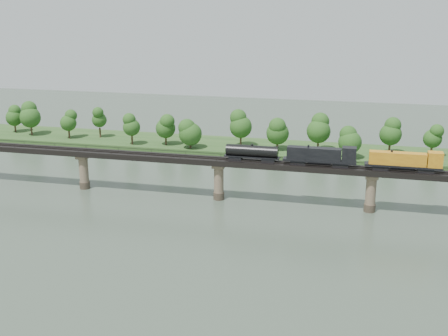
# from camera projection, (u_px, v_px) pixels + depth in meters

# --- Properties ---
(ground) EXTENTS (400.00, 400.00, 0.00)m
(ground) POSITION_uv_depth(u_px,v_px,m) (186.00, 243.00, 125.50)
(ground) COLOR #334134
(ground) RESTS_ON ground
(far_bank) EXTENTS (300.00, 24.00, 1.60)m
(far_bank) POSITION_uv_depth(u_px,v_px,m) (255.00, 148.00, 204.53)
(far_bank) COLOR #26461C
(far_bank) RESTS_ON ground
(bridge) EXTENTS (236.00, 30.00, 11.50)m
(bridge) POSITION_uv_depth(u_px,v_px,m) (219.00, 180.00, 151.93)
(bridge) COLOR #473A2D
(bridge) RESTS_ON ground
(bridge_superstructure) EXTENTS (220.00, 4.90, 0.75)m
(bridge_superstructure) POSITION_uv_depth(u_px,v_px,m) (219.00, 158.00, 150.14)
(bridge_superstructure) COLOR black
(bridge_superstructure) RESTS_ON bridge
(far_treeline) EXTENTS (289.06, 17.54, 13.60)m
(far_treeline) POSITION_uv_depth(u_px,v_px,m) (231.00, 128.00, 199.93)
(far_treeline) COLOR #382619
(far_treeline) RESTS_ON far_bank
(freight_train) EXTENTS (75.44, 2.94, 5.19)m
(freight_train) POSITION_uv_depth(u_px,v_px,m) (376.00, 159.00, 140.40)
(freight_train) COLOR black
(freight_train) RESTS_ON bridge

